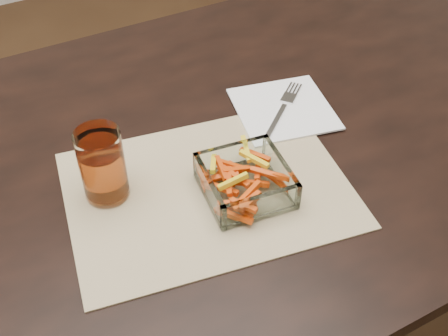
{
  "coord_description": "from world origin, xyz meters",
  "views": [
    {
      "loc": [
        -0.3,
        -0.68,
        1.41
      ],
      "look_at": [
        0.01,
        -0.1,
        0.78
      ],
      "focal_mm": 45.0,
      "sensor_mm": 36.0,
      "label": 1
    }
  ],
  "objects_px": {
    "glass_bowl": "(245,183)",
    "tumbler": "(103,167)",
    "dining_table": "(194,182)",
    "fork": "(283,108)"
  },
  "relations": [
    {
      "from": "glass_bowl",
      "to": "tumbler",
      "type": "distance_m",
      "value": 0.22
    },
    {
      "from": "dining_table",
      "to": "fork",
      "type": "xyz_separation_m",
      "value": [
        0.2,
        0.01,
        0.1
      ]
    },
    {
      "from": "dining_table",
      "to": "glass_bowl",
      "type": "bearing_deg",
      "value": -79.31
    },
    {
      "from": "dining_table",
      "to": "fork",
      "type": "bearing_deg",
      "value": 3.05
    },
    {
      "from": "dining_table",
      "to": "fork",
      "type": "relative_size",
      "value": 10.43
    },
    {
      "from": "dining_table",
      "to": "glass_bowl",
      "type": "relative_size",
      "value": 10.95
    },
    {
      "from": "fork",
      "to": "tumbler",
      "type": "bearing_deg",
      "value": -121.59
    },
    {
      "from": "fork",
      "to": "glass_bowl",
      "type": "bearing_deg",
      "value": -87.53
    },
    {
      "from": "glass_bowl",
      "to": "tumbler",
      "type": "height_order",
      "value": "tumbler"
    },
    {
      "from": "tumbler",
      "to": "dining_table",
      "type": "bearing_deg",
      "value": 13.06
    }
  ]
}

